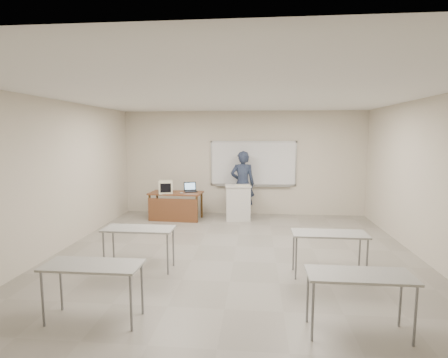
# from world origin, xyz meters

# --- Properties ---
(floor) EXTENTS (7.00, 8.00, 0.01)m
(floor) POSITION_xyz_m (0.00, 0.00, -0.01)
(floor) COLOR gray
(floor) RESTS_ON ground
(whiteboard) EXTENTS (2.48, 0.10, 1.31)m
(whiteboard) POSITION_xyz_m (0.30, 3.97, 1.48)
(whiteboard) COLOR white
(whiteboard) RESTS_ON floor
(student_desks) EXTENTS (4.40, 2.20, 0.73)m
(student_desks) POSITION_xyz_m (-0.00, -1.35, 0.67)
(student_desks) COLOR #ACACA6
(student_desks) RESTS_ON floor
(instructor_desk) EXTENTS (1.43, 0.71, 0.75)m
(instructor_desk) POSITION_xyz_m (-1.80, 3.02, 0.54)
(instructor_desk) COLOR brown
(instructor_desk) RESTS_ON floor
(podium) EXTENTS (0.69, 0.50, 0.96)m
(podium) POSITION_xyz_m (-0.10, 3.20, 0.48)
(podium) COLOR silver
(podium) RESTS_ON floor
(crt_monitor) EXTENTS (0.37, 0.42, 0.35)m
(crt_monitor) POSITION_xyz_m (-2.05, 3.00, 0.92)
(crt_monitor) COLOR beige
(crt_monitor) RESTS_ON instructor_desk
(laptop) EXTENTS (0.34, 0.32, 0.25)m
(laptop) POSITION_xyz_m (-1.40, 3.29, 0.81)
(laptop) COLOR black
(laptop) RESTS_ON instructor_desk
(mouse) EXTENTS (0.12, 0.10, 0.04)m
(mouse) POSITION_xyz_m (-1.60, 2.93, 0.77)
(mouse) COLOR #9EA1A6
(mouse) RESTS_ON instructor_desk
(keyboard) EXTENTS (0.41, 0.18, 0.02)m
(keyboard) POSITION_xyz_m (0.05, 3.08, 0.97)
(keyboard) COLOR beige
(keyboard) RESTS_ON podium
(presenter) EXTENTS (0.70, 0.48, 1.87)m
(presenter) POSITION_xyz_m (0.01, 3.65, 0.93)
(presenter) COLOR black
(presenter) RESTS_ON floor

